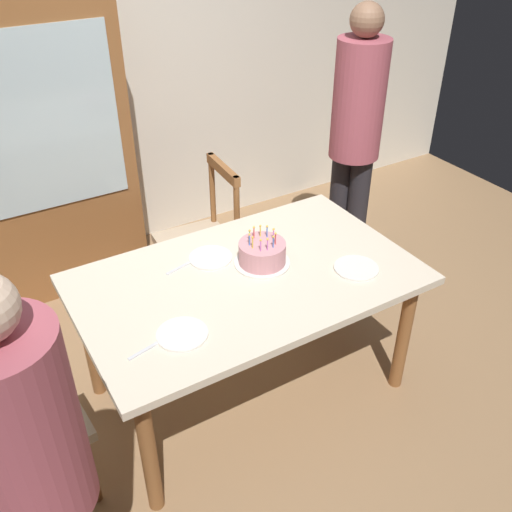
# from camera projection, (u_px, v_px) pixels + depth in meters

# --- Properties ---
(ground) EXTENTS (6.40, 6.40, 0.00)m
(ground) POSITION_uv_depth(u_px,v_px,m) (248.00, 386.00, 3.17)
(ground) COLOR #93704C
(back_wall) EXTENTS (6.40, 0.10, 2.60)m
(back_wall) POSITION_uv_depth(u_px,v_px,m) (105.00, 69.00, 3.76)
(back_wall) COLOR silver
(back_wall) RESTS_ON ground
(dining_table) EXTENTS (1.63, 1.00, 0.76)m
(dining_table) POSITION_uv_depth(u_px,v_px,m) (247.00, 290.00, 2.80)
(dining_table) COLOR beige
(dining_table) RESTS_ON ground
(birthday_cake) EXTENTS (0.28, 0.28, 0.19)m
(birthday_cake) POSITION_uv_depth(u_px,v_px,m) (262.00, 254.00, 2.81)
(birthday_cake) COLOR silver
(birthday_cake) RESTS_ON dining_table
(plate_near_celebrant) EXTENTS (0.22, 0.22, 0.01)m
(plate_near_celebrant) POSITION_uv_depth(u_px,v_px,m) (182.00, 334.00, 2.39)
(plate_near_celebrant) COLOR white
(plate_near_celebrant) RESTS_ON dining_table
(plate_far_side) EXTENTS (0.22, 0.22, 0.01)m
(plate_far_side) POSITION_uv_depth(u_px,v_px,m) (211.00, 258.00, 2.87)
(plate_far_side) COLOR white
(plate_far_side) RESTS_ON dining_table
(plate_near_guest) EXTENTS (0.22, 0.22, 0.01)m
(plate_near_guest) POSITION_uv_depth(u_px,v_px,m) (356.00, 268.00, 2.80)
(plate_near_guest) COLOR white
(plate_near_guest) RESTS_ON dining_table
(fork_near_celebrant) EXTENTS (0.18, 0.06, 0.01)m
(fork_near_celebrant) POSITION_uv_depth(u_px,v_px,m) (147.00, 349.00, 2.32)
(fork_near_celebrant) COLOR silver
(fork_near_celebrant) RESTS_ON dining_table
(fork_far_side) EXTENTS (0.18, 0.06, 0.01)m
(fork_far_side) POSITION_uv_depth(u_px,v_px,m) (181.00, 267.00, 2.81)
(fork_far_side) COLOR silver
(fork_far_side) RESTS_ON dining_table
(chair_spindle_back) EXTENTS (0.47, 0.47, 0.95)m
(chair_spindle_back) POSITION_uv_depth(u_px,v_px,m) (201.00, 242.00, 3.56)
(chair_spindle_back) COLOR tan
(chair_spindle_back) RESTS_ON ground
(chair_upholstered) EXTENTS (0.47, 0.47, 0.95)m
(chair_upholstered) POSITION_uv_depth(u_px,v_px,m) (1.00, 422.00, 2.30)
(chair_upholstered) COLOR tan
(chair_upholstered) RESTS_ON ground
(person_celebrant) EXTENTS (0.32, 0.32, 1.61)m
(person_celebrant) POSITION_uv_depth(u_px,v_px,m) (37.00, 470.00, 1.67)
(person_celebrant) COLOR #262328
(person_celebrant) RESTS_ON ground
(person_guest) EXTENTS (0.32, 0.32, 1.79)m
(person_guest) POSITION_uv_depth(u_px,v_px,m) (356.00, 132.00, 3.58)
(person_guest) COLOR #262328
(person_guest) RESTS_ON ground
(china_cabinet) EXTENTS (1.10, 0.45, 1.90)m
(china_cabinet) POSITION_uv_depth(u_px,v_px,m) (37.00, 152.00, 3.50)
(china_cabinet) COLOR brown
(china_cabinet) RESTS_ON ground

